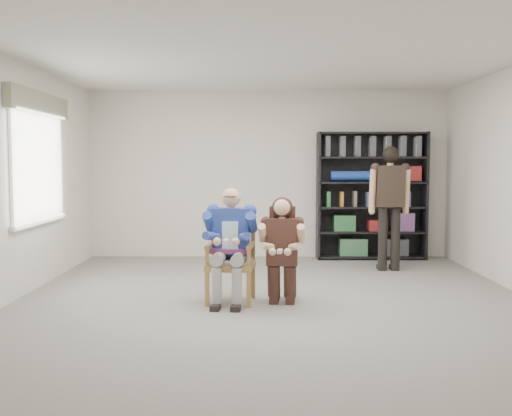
# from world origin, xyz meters

# --- Properties ---
(room_shell) EXTENTS (6.00, 7.00, 2.80)m
(room_shell) POSITION_xyz_m (0.00, 0.00, 1.40)
(room_shell) COLOR white
(room_shell) RESTS_ON ground
(floor) EXTENTS (6.00, 7.00, 0.01)m
(floor) POSITION_xyz_m (0.00, 0.00, 0.00)
(floor) COLOR slate
(floor) RESTS_ON ground
(window_left) EXTENTS (0.16, 2.00, 1.75)m
(window_left) POSITION_xyz_m (-2.95, 1.00, 1.63)
(window_left) COLOR white
(window_left) RESTS_ON room_shell
(armchair) EXTENTS (0.64, 0.62, 1.02)m
(armchair) POSITION_xyz_m (-0.49, 0.15, 0.51)
(armchair) COLOR #AC833F
(armchair) RESTS_ON floor
(seated_man) EXTENTS (0.64, 0.85, 1.32)m
(seated_man) POSITION_xyz_m (-0.49, 0.15, 0.66)
(seated_man) COLOR navy
(seated_man) RESTS_ON floor
(kneeling_woman) EXTENTS (0.59, 0.86, 1.21)m
(kneeling_woman) POSITION_xyz_m (0.09, 0.03, 0.60)
(kneeling_woman) COLOR #352017
(kneeling_woman) RESTS_ON floor
(bookshelf) EXTENTS (1.80, 0.38, 2.10)m
(bookshelf) POSITION_xyz_m (1.70, 3.28, 1.05)
(bookshelf) COLOR black
(bookshelf) RESTS_ON floor
(standing_man) EXTENTS (0.57, 0.32, 1.83)m
(standing_man) POSITION_xyz_m (1.76, 2.19, 0.91)
(standing_man) COLOR #2C221A
(standing_man) RESTS_ON floor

